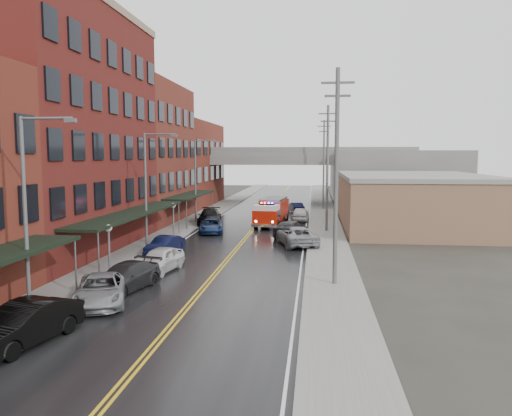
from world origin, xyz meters
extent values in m
plane|color=#2D2B26|center=(0.00, 0.00, 0.00)|extent=(220.00, 220.00, 0.00)
cube|color=black|center=(0.00, 30.00, 0.01)|extent=(11.00, 160.00, 0.02)
cube|color=slate|center=(-7.30, 30.00, 0.07)|extent=(3.00, 160.00, 0.15)
cube|color=slate|center=(7.30, 30.00, 0.07)|extent=(3.00, 160.00, 0.15)
cube|color=gray|center=(-5.65, 30.00, 0.07)|extent=(0.30, 160.00, 0.15)
cube|color=gray|center=(5.65, 30.00, 0.07)|extent=(0.30, 160.00, 0.15)
cube|color=#551A16|center=(-13.30, 23.00, 9.00)|extent=(9.00, 20.00, 18.00)
cube|color=maroon|center=(-13.30, 40.50, 7.50)|extent=(9.00, 15.00, 15.00)
cube|color=maroon|center=(-13.30, 58.00, 6.00)|extent=(9.00, 20.00, 12.00)
cube|color=#8E664C|center=(16.00, 40.00, 2.50)|extent=(14.00, 22.00, 5.00)
cube|color=slate|center=(18.00, 70.00, 4.00)|extent=(18.00, 30.00, 8.00)
cylinder|color=slate|center=(-6.35, 11.60, 1.50)|extent=(0.10, 0.10, 3.00)
cube|color=black|center=(-7.50, 23.00, 3.00)|extent=(2.60, 18.00, 0.18)
cylinder|color=slate|center=(-6.35, 14.40, 1.50)|extent=(0.10, 0.10, 3.00)
cylinder|color=slate|center=(-6.35, 31.60, 1.50)|extent=(0.10, 0.10, 3.00)
cube|color=black|center=(-7.50, 40.50, 3.00)|extent=(2.60, 13.00, 0.18)
cylinder|color=slate|center=(-6.35, 34.40, 1.50)|extent=(0.10, 0.10, 3.00)
cylinder|color=slate|center=(-6.35, 46.60, 1.50)|extent=(0.10, 0.10, 3.00)
cylinder|color=#59595B|center=(-6.40, 16.00, 1.40)|extent=(0.14, 0.14, 2.80)
sphere|color=silver|center=(-6.40, 16.00, 2.90)|extent=(0.44, 0.44, 0.44)
cylinder|color=#59595B|center=(-6.40, 30.00, 1.40)|extent=(0.14, 0.14, 2.80)
sphere|color=silver|center=(-6.40, 30.00, 2.90)|extent=(0.44, 0.44, 0.44)
cylinder|color=#59595B|center=(-6.80, 8.00, 4.50)|extent=(0.18, 0.18, 9.00)
cylinder|color=#59595B|center=(-5.60, 8.00, 8.90)|extent=(2.40, 0.12, 0.12)
cube|color=#59595B|center=(-4.50, 8.00, 8.80)|extent=(0.50, 0.22, 0.18)
cylinder|color=#59595B|center=(-6.80, 24.00, 4.50)|extent=(0.18, 0.18, 9.00)
cylinder|color=#59595B|center=(-5.60, 24.00, 8.90)|extent=(2.40, 0.12, 0.12)
cube|color=#59595B|center=(-4.50, 24.00, 8.80)|extent=(0.50, 0.22, 0.18)
cylinder|color=#59595B|center=(-6.80, 40.00, 4.50)|extent=(0.18, 0.18, 9.00)
cylinder|color=#59595B|center=(-5.60, 40.00, 8.90)|extent=(2.40, 0.12, 0.12)
cube|color=#59595B|center=(-4.50, 40.00, 8.80)|extent=(0.50, 0.22, 0.18)
cylinder|color=#59595B|center=(7.20, 15.00, 6.00)|extent=(0.24, 0.24, 12.00)
cube|color=#59595B|center=(7.20, 15.00, 11.20)|extent=(1.80, 0.12, 0.12)
cube|color=#59595B|center=(7.20, 15.00, 10.50)|extent=(1.40, 0.12, 0.12)
cylinder|color=#59595B|center=(7.20, 35.00, 6.00)|extent=(0.24, 0.24, 12.00)
cube|color=#59595B|center=(7.20, 35.00, 11.20)|extent=(1.80, 0.12, 0.12)
cube|color=#59595B|center=(7.20, 35.00, 10.50)|extent=(1.40, 0.12, 0.12)
cylinder|color=#59595B|center=(7.20, 55.00, 6.00)|extent=(0.24, 0.24, 12.00)
cube|color=#59595B|center=(7.20, 55.00, 11.20)|extent=(1.80, 0.12, 0.12)
cube|color=#59595B|center=(7.20, 55.00, 10.50)|extent=(1.40, 0.12, 0.12)
cube|color=slate|center=(0.00, 62.00, 6.75)|extent=(40.00, 10.00, 1.50)
cube|color=slate|center=(-11.00, 62.00, 3.00)|extent=(1.60, 8.00, 6.00)
cube|color=slate|center=(11.00, 62.00, 3.00)|extent=(1.60, 8.00, 6.00)
cube|color=#AF1808|center=(1.71, 39.99, 1.51)|extent=(2.95, 5.56, 2.04)
cube|color=#AF1808|center=(1.33, 36.22, 1.22)|extent=(2.67, 2.76, 1.46)
cube|color=silver|center=(1.33, 36.22, 2.19)|extent=(2.53, 2.55, 0.49)
cube|color=black|center=(1.35, 36.41, 1.51)|extent=(2.59, 1.79, 0.78)
cube|color=slate|center=(1.71, 39.99, 2.67)|extent=(2.67, 5.15, 0.29)
cube|color=black|center=(1.33, 36.22, 2.51)|extent=(1.58, 0.43, 0.14)
sphere|color=#FF0C0C|center=(0.80, 36.27, 2.59)|extent=(0.19, 0.19, 0.19)
sphere|color=#1933FF|center=(1.86, 36.17, 2.59)|extent=(0.19, 0.19, 0.19)
cylinder|color=black|center=(0.26, 36.23, 0.49)|extent=(1.00, 0.44, 0.97)
cylinder|color=black|center=(2.38, 36.02, 0.49)|extent=(1.00, 0.44, 0.97)
cylinder|color=black|center=(0.60, 39.62, 0.49)|extent=(1.00, 0.44, 0.97)
cylinder|color=black|center=(2.73, 39.40, 0.49)|extent=(1.00, 0.44, 0.97)
cylinder|color=black|center=(0.84, 42.04, 0.49)|extent=(1.00, 0.44, 0.97)
cylinder|color=black|center=(2.97, 41.82, 0.49)|extent=(1.00, 0.44, 0.97)
imported|color=black|center=(-5.00, 4.70, 0.82)|extent=(2.77, 5.26, 1.65)
imported|color=gray|center=(-4.37, 10.20, 0.71)|extent=(3.81, 5.61, 1.43)
imported|color=#242527|center=(-4.13, 12.72, 0.73)|extent=(3.16, 5.39, 1.47)
imported|color=silver|center=(-3.60, 17.19, 0.77)|extent=(2.46, 4.73, 1.54)
imported|color=#0E1233|center=(-5.00, 22.80, 0.66)|extent=(2.20, 4.21, 1.32)
imported|color=navy|center=(-3.68, 33.20, 0.66)|extent=(3.04, 5.09, 1.32)
imported|color=black|center=(-5.00, 38.73, 0.83)|extent=(3.11, 6.00, 1.66)
imported|color=gray|center=(4.62, 27.51, 0.78)|extent=(4.05, 6.15, 1.57)
imported|color=#29292B|center=(3.91, 31.60, 0.75)|extent=(3.33, 5.51, 1.49)
imported|color=silver|center=(4.48, 42.83, 0.78)|extent=(1.94, 4.59, 1.55)
imported|color=black|center=(3.60, 51.11, 0.66)|extent=(2.51, 4.26, 1.33)
camera|label=1|loc=(6.03, -12.73, 7.28)|focal=35.00mm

